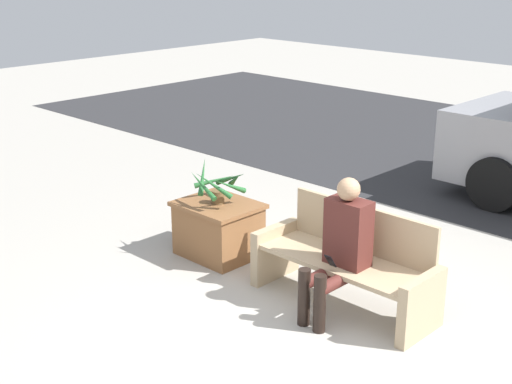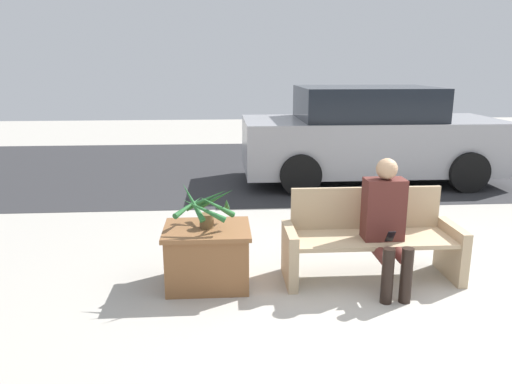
{
  "view_description": "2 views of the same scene",
  "coord_description": "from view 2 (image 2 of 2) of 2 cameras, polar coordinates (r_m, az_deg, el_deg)",
  "views": [
    {
      "loc": [
        3.1,
        -3.89,
        2.94
      ],
      "look_at": [
        -1.32,
        0.67,
        0.8
      ],
      "focal_mm": 50.0,
      "sensor_mm": 36.0,
      "label": 1
    },
    {
      "loc": [
        -1.69,
        -3.72,
        2.02
      ],
      "look_at": [
        -1.35,
        1.16,
        0.76
      ],
      "focal_mm": 35.0,
      "sensor_mm": 36.0,
      "label": 2
    }
  ],
  "objects": [
    {
      "name": "ground_plane",
      "position": [
        4.56,
        18.74,
        -12.69
      ],
      "size": [
        30.0,
        30.0,
        0.0
      ],
      "primitive_type": "plane",
      "color": "#ADA89E"
    },
    {
      "name": "road_surface",
      "position": [
        10.2,
        5.61,
        2.98
      ],
      "size": [
        20.0,
        6.0,
        0.01
      ],
      "primitive_type": "cube",
      "color": "#2D2D30",
      "rests_on": "ground_plane"
    },
    {
      "name": "bench",
      "position": [
        4.94,
        12.94,
        -5.23
      ],
      "size": [
        1.67,
        0.58,
        0.85
      ],
      "color": "tan",
      "rests_on": "ground_plane"
    },
    {
      "name": "person_seated",
      "position": [
        4.7,
        14.68,
        -3.18
      ],
      "size": [
        0.37,
        0.62,
        1.2
      ],
      "color": "#51231E",
      "rests_on": "ground_plane"
    },
    {
      "name": "planter_box",
      "position": [
        4.7,
        -5.57,
        -7.08
      ],
      "size": [
        0.79,
        0.66,
        0.56
      ],
      "color": "brown",
      "rests_on": "ground_plane"
    },
    {
      "name": "potted_plant",
      "position": [
        4.56,
        -5.61,
        -1.73
      ],
      "size": [
        0.58,
        0.57,
        0.44
      ],
      "color": "brown",
      "rests_on": "planter_box"
    },
    {
      "name": "parked_car",
      "position": [
        8.93,
        12.82,
        6.26
      ],
      "size": [
        4.4,
        1.98,
        1.64
      ],
      "color": "#99999E",
      "rests_on": "ground_plane"
    }
  ]
}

